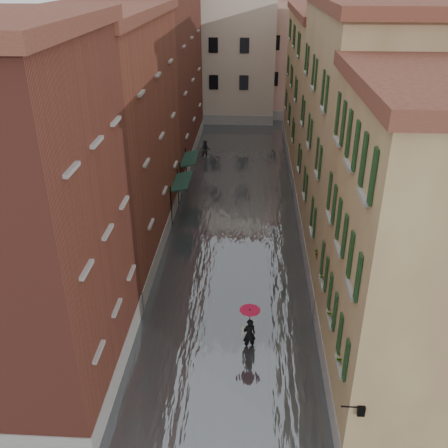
# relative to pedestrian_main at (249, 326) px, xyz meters

# --- Properties ---
(ground) EXTENTS (120.00, 120.00, 0.00)m
(ground) POSITION_rel_pedestrian_main_xyz_m (-1.02, 0.11, -1.23)
(ground) COLOR #59595C
(ground) RESTS_ON ground
(floodwater) EXTENTS (10.00, 60.00, 0.20)m
(floodwater) POSITION_rel_pedestrian_main_xyz_m (-1.02, 13.11, -1.13)
(floodwater) COLOR #4F5458
(floodwater) RESTS_ON ground
(building_left_near) EXTENTS (6.00, 8.00, 13.00)m
(building_left_near) POSITION_rel_pedestrian_main_xyz_m (-8.02, -1.89, 5.27)
(building_left_near) COLOR brown
(building_left_near) RESTS_ON ground
(building_left_mid) EXTENTS (6.00, 14.00, 12.50)m
(building_left_mid) POSITION_rel_pedestrian_main_xyz_m (-8.02, 9.11, 5.02)
(building_left_mid) COLOR brown
(building_left_mid) RESTS_ON ground
(building_left_far) EXTENTS (6.00, 16.00, 14.00)m
(building_left_far) POSITION_rel_pedestrian_main_xyz_m (-8.02, 24.11, 5.77)
(building_left_far) COLOR brown
(building_left_far) RESTS_ON ground
(building_right_near) EXTENTS (6.00, 8.00, 11.50)m
(building_right_near) POSITION_rel_pedestrian_main_xyz_m (5.98, -1.89, 4.52)
(building_right_near) COLOR #8B6748
(building_right_near) RESTS_ON ground
(building_right_mid) EXTENTS (6.00, 14.00, 13.00)m
(building_right_mid) POSITION_rel_pedestrian_main_xyz_m (5.98, 9.11, 5.27)
(building_right_mid) COLOR tan
(building_right_mid) RESTS_ON ground
(building_right_far) EXTENTS (6.00, 16.00, 11.50)m
(building_right_far) POSITION_rel_pedestrian_main_xyz_m (5.98, 24.11, 4.52)
(building_right_far) COLOR #8B6748
(building_right_far) RESTS_ON ground
(building_end_cream) EXTENTS (12.00, 9.00, 13.00)m
(building_end_cream) POSITION_rel_pedestrian_main_xyz_m (-4.02, 38.11, 5.27)
(building_end_cream) COLOR #B6A791
(building_end_cream) RESTS_ON ground
(building_end_pink) EXTENTS (10.00, 9.00, 12.00)m
(building_end_pink) POSITION_rel_pedestrian_main_xyz_m (4.98, 40.11, 4.77)
(building_end_pink) COLOR tan
(building_end_pink) RESTS_ON ground
(awning_near) EXTENTS (1.09, 3.08, 2.80)m
(awning_near) POSITION_rel_pedestrian_main_xyz_m (-4.51, 12.52, 1.24)
(awning_near) COLOR #173428
(awning_near) RESTS_ON ground
(awning_far) EXTENTS (1.09, 3.15, 2.80)m
(awning_far) POSITION_rel_pedestrian_main_xyz_m (-4.51, 16.80, 1.24)
(awning_far) COLOR #173428
(awning_far) RESTS_ON ground
(wall_lantern) EXTENTS (0.71, 0.22, 0.35)m
(wall_lantern) POSITION_rel_pedestrian_main_xyz_m (3.31, -5.89, 1.77)
(wall_lantern) COLOR black
(wall_lantern) RESTS_ON ground
(window_planters) EXTENTS (0.59, 7.80, 0.84)m
(window_planters) POSITION_rel_pedestrian_main_xyz_m (3.10, -0.56, 2.28)
(window_planters) COLOR #985832
(window_planters) RESTS_ON ground
(pedestrian_main) EXTENTS (0.89, 0.89, 2.06)m
(pedestrian_main) POSITION_rel_pedestrian_main_xyz_m (0.00, 0.00, 0.00)
(pedestrian_main) COLOR black
(pedestrian_main) RESTS_ON ground
(pedestrian_far) EXTENTS (0.87, 0.73, 1.58)m
(pedestrian_far) POSITION_rel_pedestrian_main_xyz_m (-4.00, 23.88, -0.44)
(pedestrian_far) COLOR black
(pedestrian_far) RESTS_ON ground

